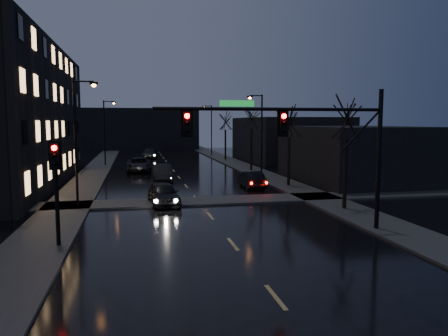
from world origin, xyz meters
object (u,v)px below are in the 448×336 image
oncoming_car_a (164,194)px  oncoming_car_b (162,173)px  oncoming_car_d (150,154)px  lead_car (252,179)px  oncoming_car_c (139,165)px

oncoming_car_a → oncoming_car_b: oncoming_car_b is taller
oncoming_car_d → lead_car: size_ratio=1.23×
oncoming_car_b → oncoming_car_d: oncoming_car_b is taller
oncoming_car_a → oncoming_car_d: bearing=84.1°
oncoming_car_b → oncoming_car_d: (-0.28, 25.85, -0.04)m
oncoming_car_d → lead_car: oncoming_car_d is taller
oncoming_car_c → oncoming_car_d: size_ratio=1.07×
oncoming_car_a → oncoming_car_b: (0.61, 10.95, 0.05)m
oncoming_car_c → lead_car: bearing=-56.7°
oncoming_car_c → oncoming_car_d: oncoming_car_c is taller
oncoming_car_a → oncoming_car_d: (0.33, 36.81, 0.01)m
oncoming_car_c → oncoming_car_a: bearing=-85.9°
oncoming_car_c → lead_car: 16.40m
oncoming_car_c → oncoming_car_b: bearing=-77.1°
oncoming_car_b → oncoming_car_a: bearing=-91.5°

